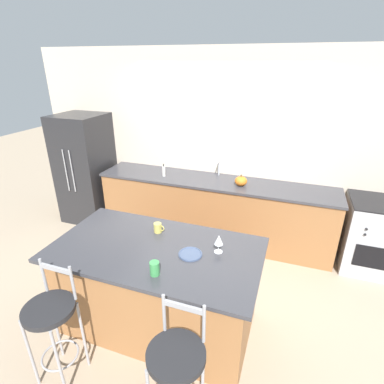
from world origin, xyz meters
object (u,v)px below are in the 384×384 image
Objects in this scene: soap_bottle at (164,171)px; wine_glass at (219,240)px; dinner_plate at (190,254)px; oven_range at (376,236)px; coffee_mug at (158,228)px; pumpkin_decoration at (241,181)px; tumbler_cup at (155,268)px; refrigerator at (86,169)px; bar_stool_far at (177,367)px; bar_stool_near at (52,320)px.

wine_glass is at bearing -51.37° from soap_bottle.
dinner_plate is 1.15× the size of soap_bottle.
coffee_mug is at bearing -147.01° from oven_range.
pumpkin_decoration is at bearing 0.87° from soap_bottle.
pumpkin_decoration is (0.30, 2.05, 0.03)m from tumbler_cup.
refrigerator is 3.07m from tumbler_cup.
dinner_plate is at bearing -94.01° from pumpkin_decoration.
bar_stool_far is (-1.67, -2.59, 0.15)m from oven_range.
wine_glass is 1.57× the size of coffee_mug.
soap_bottle is at bearing 121.21° from dinner_plate.
bar_stool_far is at bearing -1.86° from bar_stool_near.
oven_range is 5.05× the size of soap_bottle.
soap_bottle reaches higher than wine_glass.
bar_stool_far is (2.65, -2.56, -0.26)m from refrigerator.
bar_stool_far is 6.45× the size of pumpkin_decoration.
bar_stool_near is 1.50m from wine_glass.
bar_stool_near is 2.72m from pumpkin_decoration.
soap_bottle is (-1.14, -0.02, 0.01)m from pumpkin_decoration.
soap_bottle is (-2.90, -0.07, 0.55)m from oven_range.
wine_glass is at bearing -135.38° from oven_range.
tumbler_cup is at bearing -130.55° from wine_glass.
tumbler_cup is at bearing 32.84° from bar_stool_near.
bar_stool_far is at bearing -59.51° from coffee_mug.
tumbler_cup is (-0.38, 0.49, 0.36)m from bar_stool_far.
bar_stool_far reaches higher than oven_range.
bar_stool_far is 9.63× the size of coffee_mug.
pumpkin_decoration is at bearing -178.26° from oven_range.
refrigerator reaches higher than tumbler_cup.
dinner_plate is at bearing -136.87° from oven_range.
tumbler_cup is at bearing -67.52° from soap_bottle.
refrigerator is 4.34m from oven_range.
dinner_plate is (-0.20, 0.83, 0.31)m from bar_stool_far.
tumbler_cup is at bearing -117.60° from dinner_plate.
tumbler_cup is at bearing -98.34° from pumpkin_decoration.
wine_glass reaches higher than dinner_plate.
pumpkin_decoration is (1.00, 2.50, 0.39)m from bar_stool_near.
bar_stool_near is at bearing -58.12° from refrigerator.
wine_glass is 1.58m from pumpkin_decoration.
coffee_mug is at bearing 169.06° from wine_glass.
coffee_mug is 0.67× the size of pumpkin_decoration.
bar_stool_far reaches higher than coffee_mug.
pumpkin_decoration is (-1.76, -0.05, 0.54)m from oven_range.
wine_glass is at bearing -10.94° from coffee_mug.
bar_stool_far is 9.13× the size of tumbler_cup.
bar_stool_near is at bearing -111.77° from pumpkin_decoration.
wine_glass reaches higher than bar_stool_near.
tumbler_cup is at bearing -134.36° from oven_range.
soap_bottle is (-1.22, 2.52, 0.40)m from bar_stool_far.
refrigerator is at bearing 143.85° from coffee_mug.
coffee_mug is at bearing 113.14° from tumbler_cup.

